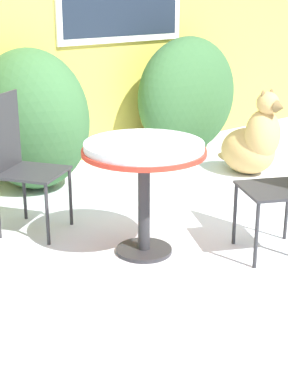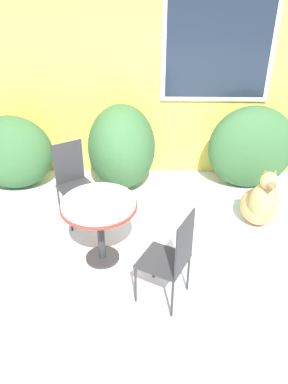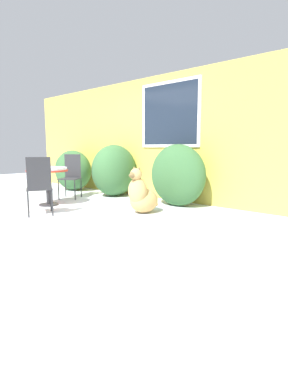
# 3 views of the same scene
# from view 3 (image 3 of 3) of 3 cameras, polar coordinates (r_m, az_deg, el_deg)

# --- Properties ---
(ground_plane) EXTENTS (16.00, 16.00, 0.00)m
(ground_plane) POSITION_cam_3_polar(r_m,az_deg,el_deg) (5.71, -16.38, -3.12)
(ground_plane) COLOR silver
(house_wall) EXTENTS (8.00, 0.10, 2.62)m
(house_wall) POSITION_cam_3_polar(r_m,az_deg,el_deg) (6.96, -0.74, 10.35)
(house_wall) COLOR #DBC14C
(house_wall) RESTS_ON ground_plane
(shrub_left) EXTENTS (1.15, 0.80, 1.04)m
(shrub_left) POSITION_cam_3_polar(r_m,az_deg,el_deg) (8.09, -13.39, 4.03)
(shrub_left) COLOR #386638
(shrub_left) RESTS_ON ground_plane
(shrub_middle) EXTENTS (0.92, 1.10, 1.18)m
(shrub_middle) POSITION_cam_3_polar(r_m,az_deg,el_deg) (6.93, -5.71, 4.08)
(shrub_middle) COLOR #386638
(shrub_middle) RESTS_ON ground_plane
(shrub_right) EXTENTS (1.18, 0.66, 1.18)m
(shrub_right) POSITION_cam_3_polar(r_m,az_deg,el_deg) (5.75, 6.41, 3.19)
(shrub_right) COLOR #386638
(shrub_right) RESTS_ON ground_plane
(patio_table) EXTENTS (0.77, 0.77, 0.74)m
(patio_table) POSITION_cam_3_polar(r_m,az_deg,el_deg) (6.05, -17.95, 3.44)
(patio_table) COLOR #2D2D30
(patio_table) RESTS_ON ground_plane
(patio_chair_near_table) EXTENTS (0.56, 0.56, 0.97)m
(patio_chair_near_table) POSITION_cam_3_polar(r_m,az_deg,el_deg) (6.85, -13.72, 3.24)
(patio_chair_near_table) COLOR #2D2D30
(patio_chair_near_table) RESTS_ON ground_plane
(patio_chair_far_side) EXTENTS (0.55, 0.55, 0.97)m
(patio_chair_far_side) POSITION_cam_3_polar(r_m,az_deg,el_deg) (5.18, -19.33, 1.38)
(patio_chair_far_side) COLOR #2D2D30
(patio_chair_far_side) RESTS_ON ground_plane
(dog) EXTENTS (0.44, 0.74, 0.80)m
(dog) POSITION_cam_3_polar(r_m,az_deg,el_deg) (5.09, -0.44, -0.84)
(dog) COLOR tan
(dog) RESTS_ON ground_plane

